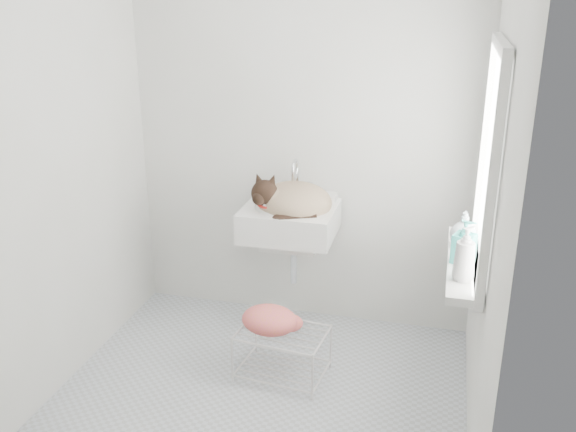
% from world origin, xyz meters
% --- Properties ---
extents(floor, '(2.20, 2.00, 0.02)m').
position_xyz_m(floor, '(0.00, 0.00, 0.00)').
color(floor, '#B5BCC5').
rests_on(floor, ground).
extents(back_wall, '(2.20, 0.02, 2.50)m').
position_xyz_m(back_wall, '(0.00, 1.00, 1.25)').
color(back_wall, white).
rests_on(back_wall, ground).
extents(right_wall, '(0.02, 2.00, 2.50)m').
position_xyz_m(right_wall, '(1.10, 0.00, 1.25)').
color(right_wall, white).
rests_on(right_wall, ground).
extents(left_wall, '(0.02, 2.00, 2.50)m').
position_xyz_m(left_wall, '(-1.10, 0.00, 1.25)').
color(left_wall, white).
rests_on(left_wall, ground).
extents(window_glass, '(0.01, 0.80, 1.00)m').
position_xyz_m(window_glass, '(1.09, 0.20, 1.35)').
color(window_glass, white).
rests_on(window_glass, right_wall).
extents(window_frame, '(0.04, 0.90, 1.10)m').
position_xyz_m(window_frame, '(1.07, 0.20, 1.35)').
color(window_frame, white).
rests_on(window_frame, right_wall).
extents(windowsill, '(0.16, 0.88, 0.04)m').
position_xyz_m(windowsill, '(1.01, 0.20, 0.83)').
color(windowsill, white).
rests_on(windowsill, right_wall).
extents(sink, '(0.56, 0.49, 0.22)m').
position_xyz_m(sink, '(-0.02, 0.74, 0.85)').
color(sink, white).
rests_on(sink, back_wall).
extents(faucet, '(0.20, 0.14, 0.20)m').
position_xyz_m(faucet, '(-0.02, 0.92, 0.99)').
color(faucet, silver).
rests_on(faucet, sink).
extents(cat, '(0.50, 0.43, 0.30)m').
position_xyz_m(cat, '(-0.00, 0.72, 0.89)').
color(cat, tan).
rests_on(cat, sink).
extents(wire_rack, '(0.51, 0.38, 0.29)m').
position_xyz_m(wire_rack, '(0.07, 0.24, 0.15)').
color(wire_rack, silver).
rests_on(wire_rack, floor).
extents(towel, '(0.36, 0.28, 0.13)m').
position_xyz_m(towel, '(-0.00, 0.22, 0.32)').
color(towel, '#D28A04').
rests_on(towel, wire_rack).
extents(bottle_a, '(0.12, 0.12, 0.22)m').
position_xyz_m(bottle_a, '(1.00, -0.05, 0.85)').
color(bottle_a, silver).
rests_on(bottle_a, windowsill).
extents(bottle_b, '(0.13, 0.13, 0.22)m').
position_xyz_m(bottle_b, '(1.00, 0.16, 0.85)').
color(bottle_b, teal).
rests_on(bottle_b, windowsill).
extents(bottle_c, '(0.16, 0.16, 0.18)m').
position_xyz_m(bottle_c, '(1.00, 0.37, 0.85)').
color(bottle_c, silver).
rests_on(bottle_c, windowsill).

